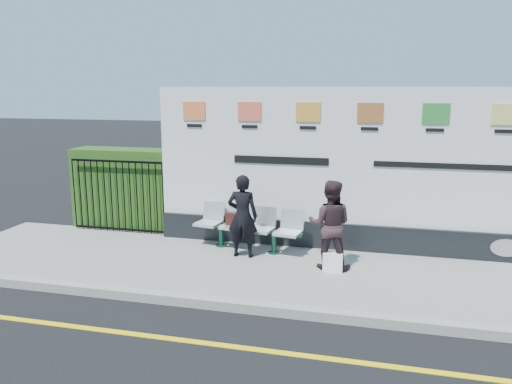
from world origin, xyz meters
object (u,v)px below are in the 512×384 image
billboard (367,182)px  bench (247,238)px  woman_left (243,216)px  woman_right (330,225)px

billboard → bench: billboard is taller
bench → woman_left: size_ratio=1.39×
bench → woman_right: woman_right is taller
billboard → woman_left: (-2.12, -0.91, -0.55)m
bench → woman_left: bearing=-77.3°
woman_right → woman_left: bearing=-8.0°
billboard → woman_right: (-0.55, -1.13, -0.55)m
bench → billboard: bearing=22.9°
billboard → bench: size_ratio=3.86×
bench → woman_right: size_ratio=1.38×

